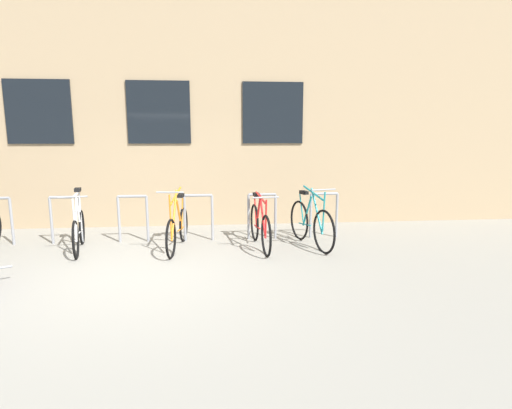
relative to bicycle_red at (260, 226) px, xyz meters
name	(u,v)px	position (x,y,z in m)	size (l,w,h in m)	color
ground_plane	(134,276)	(-1.93, -1.33, -0.38)	(42.00, 42.00, 0.00)	gray
storefront_building	(173,98)	(-1.93, 4.87, 2.60)	(28.00, 6.06, 5.96)	tan
bike_rack	(166,213)	(-1.70, 0.57, 0.15)	(6.56, 0.05, 0.88)	gray
bicycle_red	(260,226)	(0.00, 0.00, 0.00)	(0.44, 1.76, 1.00)	black
bicycle_white	(79,229)	(-3.13, 0.09, -0.01)	(0.50, 1.57, 1.07)	black
bicycle_orange	(178,228)	(-1.44, 0.04, -0.01)	(0.44, 1.72, 1.10)	black
bicycle_teal	(311,223)	(0.92, 0.04, 0.02)	(0.54, 1.70, 1.10)	black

